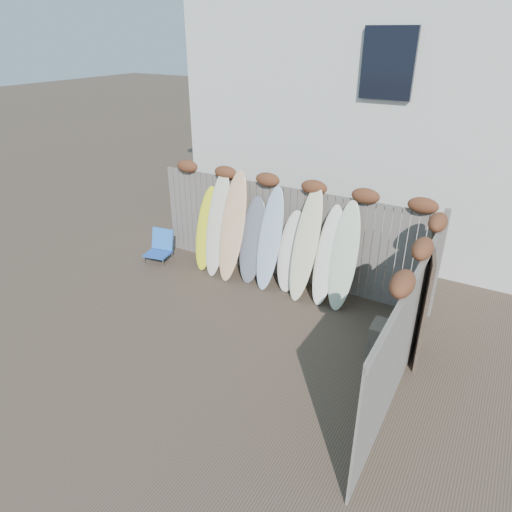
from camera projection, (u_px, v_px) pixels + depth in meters
The scene contains 16 objects.
ground at pixel (222, 333), 7.98m from camera, with size 80.00×80.00×0.00m, color #493A2D.
back_fence at pixel (288, 226), 9.28m from camera, with size 6.05×0.28×2.24m.
right_fence at pixel (409, 321), 6.33m from camera, with size 0.28×4.40×2.24m.
house at pixel (379, 100), 11.38m from camera, with size 8.50×5.50×6.33m.
beach_chair at pixel (160, 246), 10.42m from camera, with size 0.62×0.65×0.71m.
wooden_crate at pixel (387, 342), 7.26m from camera, with size 0.52×0.44×0.61m, color #695F4E.
lattice_panel at pixel (424, 301), 7.17m from camera, with size 0.05×1.25×1.87m, color #403027.
surfboard_0 at pixel (207, 229), 9.90m from camera, with size 0.50×0.07×1.86m, color #F5F620.
surfboard_1 at pixel (218, 224), 9.62m from camera, with size 0.49×0.07×2.27m, color beige.
surfboard_2 at pixel (232, 227), 9.42m from camera, with size 0.55×0.07×2.34m, color #FFCD86.
surfboard_3 at pixel (253, 240), 9.39m from camera, with size 0.55×0.07×1.83m, color slate.
surfboard_4 at pixel (270, 239), 9.10m from camera, with size 0.49×0.07×2.13m, color #A2BBD6.
surfboard_5 at pixel (291, 252), 9.08m from camera, with size 0.54×0.07×1.67m, color white.
surfboard_6 at pixel (306, 244), 8.70m from camera, with size 0.51×0.07×2.28m, color #F0ECC0.
surfboard_7 at pixel (327, 256), 8.60m from camera, with size 0.46×0.07×1.97m, color white.
surfboard_8 at pixel (344, 256), 8.43m from camera, with size 0.51×0.07×2.10m, color beige.
Camera 1 is at (3.78, -5.37, 4.76)m, focal length 32.00 mm.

